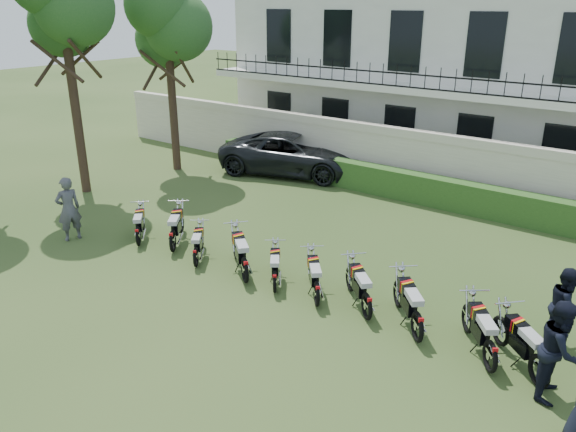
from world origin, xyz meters
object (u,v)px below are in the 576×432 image
object	(u,v)px
motorcycle_2	(195,252)
motorcycle_9	(541,364)
motorcycle_1	(172,236)
motorcycle_5	(317,288)
officer_1	(560,350)
tree_west_near	(167,19)
suv	(293,154)
inspector	(68,209)
motorcycle_3	(245,264)
motorcycle_4	(275,277)
motorcycle_7	(418,320)
officer_4	(565,307)
motorcycle_8	(491,349)
motorcycle_6	(367,300)
motorcycle_0	(138,232)

from	to	relation	value
motorcycle_2	motorcycle_9	bearing A→B (deg)	-36.19
motorcycle_1	motorcycle_5	world-z (taller)	motorcycle_1
officer_1	motorcycle_2	bearing A→B (deg)	87.68
tree_west_near	suv	bearing A→B (deg)	29.55
suv	inspector	xyz separation A→B (m)	(-1.18, -9.28, 0.15)
motorcycle_3	motorcycle_5	xyz separation A→B (m)	(2.05, 0.13, -0.06)
motorcycle_4	motorcycle_5	xyz separation A→B (m)	(1.16, 0.07, 0.04)
motorcycle_7	officer_4	size ratio (longest dim) A/B	0.94
motorcycle_2	motorcycle_4	distance (m)	2.51
officer_4	motorcycle_8	bearing A→B (deg)	146.55
motorcycle_4	officer_4	size ratio (longest dim) A/B	0.83
motorcycle_6	motorcycle_8	xyz separation A→B (m)	(2.76, -0.24, 0.01)
motorcycle_2	motorcycle_8	world-z (taller)	motorcycle_8
motorcycle_3	inspector	world-z (taller)	inspector
motorcycle_1	officer_1	distance (m)	9.91
motorcycle_9	inspector	xyz separation A→B (m)	(-12.69, -1.11, 0.46)
motorcycle_0	motorcycle_2	world-z (taller)	motorcycle_0
tree_west_near	motorcycle_1	bearing A→B (deg)	-43.56
motorcycle_0	motorcycle_8	bearing A→B (deg)	-43.72
tree_west_near	motorcycle_4	bearing A→B (deg)	-31.14
motorcycle_7	motorcycle_6	bearing A→B (deg)	132.02
officer_1	motorcycle_8	bearing A→B (deg)	87.72
suv	officer_1	bearing A→B (deg)	-141.68
motorcycle_2	motorcycle_8	size ratio (longest dim) A/B	0.85
tree_west_near	motorcycle_0	size ratio (longest dim) A/B	6.05
motorcycle_4	inspector	xyz separation A→B (m)	(-6.73, -1.02, 0.52)
motorcycle_2	inspector	distance (m)	4.35
officer_1	officer_4	size ratio (longest dim) A/B	1.11
motorcycle_5	suv	bearing A→B (deg)	88.53
motorcycle_4	motorcycle_5	size ratio (longest dim) A/B	0.96
motorcycle_8	suv	world-z (taller)	suv
motorcycle_1	inspector	world-z (taller)	inspector
motorcycle_6	motorcycle_8	size ratio (longest dim) A/B	0.90
motorcycle_8	motorcycle_2	bearing A→B (deg)	143.69
motorcycle_5	motorcycle_2	bearing A→B (deg)	142.67
motorcycle_5	motorcycle_8	distance (m)	3.95
motorcycle_5	officer_4	distance (m)	5.11
tree_west_near	motorcycle_9	distance (m)	17.58
motorcycle_8	motorcycle_9	size ratio (longest dim) A/B	1.09
motorcycle_1	officer_1	world-z (taller)	officer_1
motorcycle_7	motorcycle_9	xyz separation A→B (m)	(2.37, -0.03, -0.02)
motorcycle_4	suv	distance (m)	9.95
motorcycle_0	suv	xyz separation A→B (m)	(-0.77, 8.43, 0.36)
motorcycle_1	officer_4	distance (m)	9.78
tree_west_near	motorcycle_2	xyz separation A→B (m)	(7.23, -6.03, -5.47)
tree_west_near	motorcycle_6	bearing A→B (deg)	-25.00
motorcycle_3	suv	size ratio (longest dim) A/B	0.29
motorcycle_4	motorcycle_8	size ratio (longest dim) A/B	0.86
motorcycle_8	inspector	distance (m)	11.90
motorcycle_5	motorcycle_7	distance (m)	2.44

